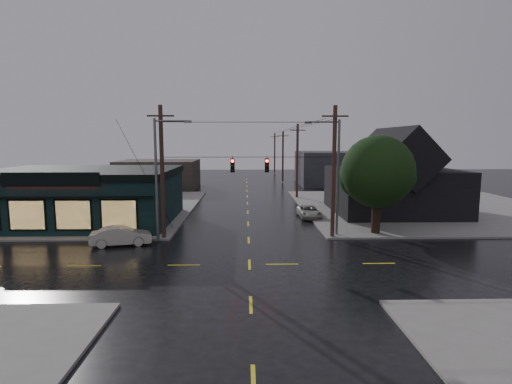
{
  "coord_description": "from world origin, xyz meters",
  "views": [
    {
      "loc": [
        -0.23,
        -23.64,
        7.55
      ],
      "look_at": [
        0.56,
        6.1,
        3.69
      ],
      "focal_mm": 28.0,
      "sensor_mm": 36.0,
      "label": 1
    }
  ],
  "objects_px": {
    "corner_tree": "(378,172)",
    "sedan_cream": "(121,236)",
    "utility_pole_nw": "(164,239)",
    "suv_silver": "(309,212)",
    "utility_pole_ne": "(332,238)"
  },
  "relations": [
    {
      "from": "corner_tree",
      "to": "sedan_cream",
      "type": "distance_m",
      "value": 20.16
    },
    {
      "from": "utility_pole_ne",
      "to": "suv_silver",
      "type": "relative_size",
      "value": 2.37
    },
    {
      "from": "sedan_cream",
      "to": "suv_silver",
      "type": "relative_size",
      "value": 0.99
    },
    {
      "from": "utility_pole_ne",
      "to": "sedan_cream",
      "type": "relative_size",
      "value": 2.39
    },
    {
      "from": "utility_pole_ne",
      "to": "sedan_cream",
      "type": "distance_m",
      "value": 15.83
    },
    {
      "from": "utility_pole_nw",
      "to": "suv_silver",
      "type": "bearing_deg",
      "value": 33.4
    },
    {
      "from": "sedan_cream",
      "to": "corner_tree",
      "type": "bearing_deg",
      "value": -94.64
    },
    {
      "from": "suv_silver",
      "to": "utility_pole_ne",
      "type": "bearing_deg",
      "value": -88.6
    },
    {
      "from": "suv_silver",
      "to": "utility_pole_nw",
      "type": "bearing_deg",
      "value": -148.67
    },
    {
      "from": "utility_pole_ne",
      "to": "suv_silver",
      "type": "xyz_separation_m",
      "value": [
        -0.5,
        8.24,
        0.6
      ]
    },
    {
      "from": "utility_pole_nw",
      "to": "corner_tree",
      "type": "bearing_deg",
      "value": 3.83
    },
    {
      "from": "utility_pole_ne",
      "to": "corner_tree",
      "type": "bearing_deg",
      "value": 16.64
    },
    {
      "from": "utility_pole_nw",
      "to": "suv_silver",
      "type": "xyz_separation_m",
      "value": [
        12.5,
        8.24,
        0.6
      ]
    },
    {
      "from": "corner_tree",
      "to": "suv_silver",
      "type": "relative_size",
      "value": 1.82
    },
    {
      "from": "corner_tree",
      "to": "sedan_cream",
      "type": "height_order",
      "value": "corner_tree"
    }
  ]
}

